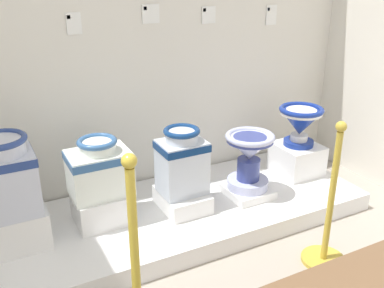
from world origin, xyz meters
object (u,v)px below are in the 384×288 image
Objects in this scene: antique_toilet_pale_glazed at (249,154)px; info_placard_third at (151,14)px; antique_toilet_slender_white at (182,160)px; antique_toilet_broad_patterned at (99,167)px; plinth_block_slender_white at (182,199)px; antique_toilet_tall_cobalt at (300,121)px; stanchion_post_near_right at (327,227)px; plinth_block_broad_patterned at (103,207)px; info_placard_fifth at (271,15)px; info_placard_second at (74,23)px; antique_toilet_rightmost at (5,174)px; plinth_block_rightmost at (15,229)px; plinth_block_tall_cobalt at (297,159)px; info_placard_fourth at (208,15)px; plinth_block_pale_glazed at (247,191)px.

info_placard_third is (-0.49, 0.60, 0.96)m from antique_toilet_pale_glazed.
info_placard_third reaches higher than antique_toilet_slender_white.
antique_toilet_broad_patterned is 1.05× the size of plinth_block_slender_white.
antique_toilet_tall_cobalt is 1.07m from stanchion_post_near_right.
info_placard_fifth reaches higher than plinth_block_broad_patterned.
info_placard_second is (0.03, 0.45, 0.86)m from antique_toilet_broad_patterned.
info_placard_second is (-1.62, 0.46, 0.80)m from antique_toilet_tall_cobalt.
antique_toilet_rightmost is 1.48m from info_placard_third.
info_placard_third is (0.03, 0.54, 1.23)m from plinth_block_slender_white.
info_placard_second is (-0.52, 0.54, 0.89)m from antique_toilet_slender_white.
info_placard_second is (-0.52, 0.54, 1.19)m from plinth_block_slender_white.
info_placard_third is at bearing 37.65° from antique_toilet_broad_patterned.
plinth_block_tall_cobalt is at bearing 0.54° from plinth_block_rightmost.
antique_toilet_broad_patterned is at bearing 179.41° from plinth_block_tall_cobalt.
info_placard_fourth is at bearing 91.72° from antique_toilet_pale_glazed.
antique_toilet_rightmost is at bearing 153.16° from stanchion_post_near_right.
plinth_block_rightmost is at bearing -167.62° from info_placard_fifth.
info_placard_fourth is at bearing 47.28° from antique_toilet_slender_white.
info_placard_fifth is at bearing 90.84° from plinth_block_tall_cobalt.
plinth_block_slender_white is 0.80× the size of antique_toilet_slender_white.
info_placard_fourth is (1.62, 0.48, 1.14)m from plinth_block_rightmost.
info_placard_fifth is (1.07, -0.00, -0.06)m from info_placard_third.
antique_toilet_rightmost is 1.85m from info_placard_fourth.
stanchion_post_near_right is at bearing -53.49° from antique_toilet_slender_white.
info_placard_third is (1.14, 0.48, 0.80)m from antique_toilet_rightmost.
stanchion_post_near_right reaches higher than antique_toilet_rightmost.
antique_toilet_broad_patterned is 2.52× the size of info_placard_fifth.
antique_toilet_slender_white is 3.60× the size of info_placard_third.
antique_toilet_rightmost is at bearing -140.69° from info_placard_second.
plinth_block_broad_patterned is at bearing 170.15° from plinth_block_slender_white.
plinth_block_pale_glazed is (1.07, -0.15, -0.36)m from antique_toilet_broad_patterned.
plinth_block_rightmost is 1.12m from plinth_block_slender_white.
antique_toilet_slender_white is (1.11, -0.06, 0.25)m from plinth_block_rightmost.
plinth_block_broad_patterned is at bearing 179.41° from antique_toilet_tall_cobalt.
antique_toilet_slender_white is 1.11× the size of antique_toilet_pale_glazed.
plinth_block_slender_white is at bearing -92.85° from info_placard_third.
info_placard_fifth is at bearing -0.00° from info_placard_third.
plinth_block_broad_patterned is 0.92× the size of antique_toilet_broad_patterned.
antique_toilet_tall_cobalt is at bearing -90.00° from plinth_block_tall_cobalt.
plinth_block_tall_cobalt is at bearing 13.17° from plinth_block_pale_glazed.
plinth_block_tall_cobalt is (2.21, 0.02, 0.00)m from plinth_block_rightmost.
info_placard_second reaches higher than info_placard_fifth.
antique_toilet_rightmost reaches higher than antique_toilet_tall_cobalt.
plinth_block_tall_cobalt is at bearing 4.11° from plinth_block_slender_white.
antique_toilet_rightmost is at bearing -167.62° from info_placard_fifth.
info_placard_fifth is 1.82m from stanchion_post_near_right.
antique_toilet_tall_cobalt is at bearing 4.11° from plinth_block_slender_white.
antique_toilet_broad_patterned is 0.97m from info_placard_second.
plinth_block_pale_glazed is at bearing 90.00° from antique_toilet_pale_glazed.
antique_toilet_broad_patterned is 3.02× the size of info_placard_third.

